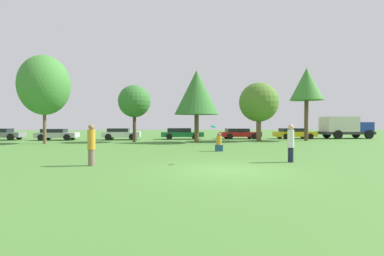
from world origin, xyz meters
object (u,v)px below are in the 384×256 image
(bystander_sitting, at_px, (219,144))
(parked_car_green, at_px, (181,133))
(parked_car_yellow, at_px, (294,133))
(parked_car_red, at_px, (239,133))
(tree_1, at_px, (134,101))
(tree_3, at_px, (259,102))
(tree_2, at_px, (197,93))
(tree_4, at_px, (307,85))
(delivery_truck_blue, at_px, (344,127))
(person_catcher, at_px, (291,142))
(person_thrower, at_px, (91,145))
(tree_0, at_px, (44,85))
(parked_car_white, at_px, (121,134))
(parked_car_silver, at_px, (57,134))
(parked_car_grey, at_px, (1,134))
(frisbee, at_px, (213,127))

(bystander_sitting, xyz_separation_m, parked_car_green, (-1.58, 13.26, 0.16))
(parked_car_green, height_order, parked_car_yellow, parked_car_green)
(parked_car_red, bearing_deg, tree_1, -159.86)
(parked_car_green, bearing_deg, tree_3, -30.22)
(tree_2, xyz_separation_m, parked_car_red, (5.32, 5.42, -3.83))
(tree_4, bearing_deg, delivery_truck_blue, 28.49)
(person_catcher, bearing_deg, person_thrower, 0.00)
(tree_0, bearing_deg, parked_car_green, 25.63)
(tree_0, bearing_deg, parked_car_white, 42.83)
(parked_car_red, bearing_deg, tree_2, -135.02)
(parked_car_silver, bearing_deg, parked_car_grey, 173.12)
(bystander_sitting, xyz_separation_m, tree_1, (-6.10, 9.06, 3.23))
(bystander_sitting, bearing_deg, parked_car_grey, 146.14)
(delivery_truck_blue, bearing_deg, parked_car_yellow, 179.33)
(parked_car_yellow, bearing_deg, tree_4, -96.25)
(person_catcher, xyz_separation_m, parked_car_green, (-3.83, 18.46, -0.25))
(tree_2, xyz_separation_m, parked_car_green, (-1.05, 5.51, -3.81))
(tree_0, xyz_separation_m, parked_car_silver, (-0.89, 5.13, -4.28))
(parked_car_green, distance_m, delivery_truck_blue, 18.34)
(parked_car_green, bearing_deg, parked_car_silver, -178.16)
(parked_car_red, bearing_deg, parked_car_yellow, -3.61)
(person_catcher, xyz_separation_m, delivery_truck_blue, (14.49, 18.03, 0.45))
(person_catcher, distance_m, parked_car_green, 18.85)
(frisbee, bearing_deg, tree_1, 108.52)
(person_thrower, bearing_deg, tree_3, 49.19)
(tree_2, relative_size, tree_4, 0.90)
(person_thrower, distance_m, parked_car_silver, 19.80)
(tree_4, xyz_separation_m, parked_car_yellow, (0.34, 3.38, -4.88))
(person_catcher, distance_m, tree_3, 15.02)
(parked_car_white, relative_size, delivery_truck_blue, 0.66)
(person_catcher, relative_size, bystander_sitting, 1.47)
(tree_1, relative_size, parked_car_silver, 1.32)
(parked_car_grey, distance_m, parked_car_white, 12.06)
(parked_car_silver, bearing_deg, person_catcher, -47.89)
(parked_car_silver, xyz_separation_m, parked_car_red, (19.06, 0.44, -0.01))
(parked_car_white, height_order, delivery_truck_blue, delivery_truck_blue)
(tree_1, xyz_separation_m, tree_2, (5.57, -1.30, 0.74))
(parked_car_grey, distance_m, parked_car_yellow, 30.78)
(tree_3, relative_size, tree_4, 0.78)
(person_thrower, relative_size, frisbee, 7.24)
(tree_2, relative_size, parked_car_green, 1.42)
(person_thrower, relative_size, parked_car_red, 0.39)
(delivery_truck_blue, bearing_deg, parked_car_white, 179.72)
(tree_4, relative_size, parked_car_green, 1.58)
(tree_2, distance_m, parked_car_red, 8.50)
(parked_car_yellow, bearing_deg, parked_car_silver, 179.71)
(parked_car_silver, distance_m, parked_car_green, 12.70)
(tree_1, distance_m, parked_car_green, 6.89)
(tree_2, xyz_separation_m, parked_car_yellow, (11.39, 5.09, -3.82))
(delivery_truck_blue, bearing_deg, person_thrower, -142.24)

